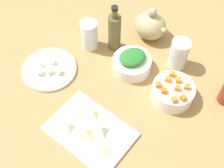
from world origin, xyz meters
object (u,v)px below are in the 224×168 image
object	(u,v)px
bowl_greens	(132,64)
bottle_0	(114,31)
plate_tofu	(49,69)
drinking_glass_1	(89,35)
teapot	(150,25)
bowl_carrots	(173,92)
cutting_board	(90,131)
drinking_glass_0	(179,54)

from	to	relation	value
bowl_greens	bottle_0	world-z (taller)	bottle_0
plate_tofu	bottle_0	xyz separation A→B (cm)	(10.10, 27.24, 8.28)
bottle_0	drinking_glass_1	xyz separation A→B (cm)	(-7.71, -6.76, -2.43)
drinking_glass_1	bottle_0	bearing A→B (deg)	41.24
teapot	bottle_0	size ratio (longest dim) A/B	0.71
plate_tofu	bottle_0	world-z (taller)	bottle_0
bowl_carrots	bottle_0	xyz separation A→B (cm)	(-33.06, 3.78, 5.65)
cutting_board	plate_tofu	distance (cm)	32.38
bowl_greens	plate_tofu	bearing A→B (deg)	-135.03
bowl_greens	drinking_glass_0	bearing A→B (deg)	50.67
plate_tofu	bowl_carrots	size ratio (longest dim) A/B	1.40
teapot	drinking_glass_0	bearing A→B (deg)	-15.02
drinking_glass_1	plate_tofu	bearing A→B (deg)	-96.66
plate_tofu	bowl_carrots	xyz separation A→B (cm)	(43.16, 23.46, 2.63)
plate_tofu	drinking_glass_1	bearing A→B (deg)	83.34
cutting_board	teapot	bearing A→B (deg)	106.37
plate_tofu	drinking_glass_0	world-z (taller)	drinking_glass_0
plate_tofu	cutting_board	bearing A→B (deg)	-13.78
cutting_board	bowl_greens	xyz separation A→B (cm)	(-8.15, 30.99, 2.36)
bottle_0	drinking_glass_0	size ratio (longest dim) A/B	1.68
cutting_board	plate_tofu	bearing A→B (deg)	166.22
bowl_carrots	drinking_glass_0	world-z (taller)	drinking_glass_0
bottle_0	drinking_glass_0	bearing A→B (deg)	22.44
bowl_greens	drinking_glass_1	distance (cm)	21.39
teapot	bottle_0	world-z (taller)	bottle_0
teapot	bowl_carrots	bearing A→B (deg)	-35.61
plate_tofu	drinking_glass_1	size ratio (longest dim) A/B	1.68
bowl_carrots	drinking_glass_0	xyz separation A→B (cm)	(-8.21, 14.04, 3.17)
cutting_board	bowl_carrots	bearing A→B (deg)	69.41
plate_tofu	teapot	bearing A→B (deg)	68.46
bottle_0	drinking_glass_1	size ratio (longest dim) A/B	1.67
bowl_greens	drinking_glass_1	bearing A→B (deg)	-172.38
cutting_board	bowl_carrots	world-z (taller)	bowl_carrots
plate_tofu	bowl_carrots	distance (cm)	49.19
bowl_greens	teapot	xyz separation A→B (cm)	(-6.57, 19.11, 3.23)
cutting_board	plate_tofu	xyz separation A→B (cm)	(-31.45, 7.71, 0.10)
bowl_greens	bottle_0	bearing A→B (deg)	163.30
drinking_glass_1	cutting_board	bearing A→B (deg)	-44.13
bowl_greens	drinking_glass_1	xyz separation A→B (cm)	(-20.91, -2.80, 3.58)
teapot	drinking_glass_1	world-z (taller)	teapot
cutting_board	teapot	xyz separation A→B (cm)	(-14.72, 50.10, 5.59)
teapot	drinking_glass_1	bearing A→B (deg)	-123.21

